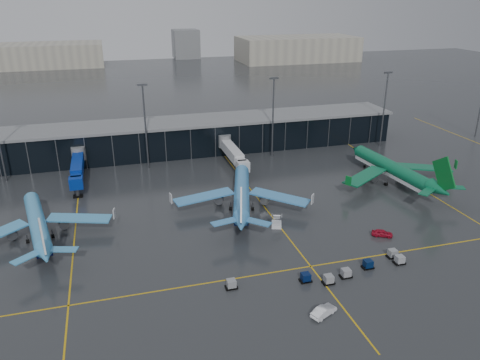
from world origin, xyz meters
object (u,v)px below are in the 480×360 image
object	(u,v)px
airliner_klm_near	(242,184)
service_van_white	(324,311)
mobile_airstair	(277,223)
airliner_arkefly	(35,213)
baggage_carts	(341,270)
airliner_aer_lingus	(393,160)
service_van_red	(382,233)

from	to	relation	value
airliner_klm_near	service_van_white	world-z (taller)	airliner_klm_near
airliner_klm_near	mobile_airstair	world-z (taller)	airliner_klm_near
airliner_arkefly	baggage_carts	world-z (taller)	airliner_arkefly
airliner_aer_lingus	service_van_white	xyz separation A→B (m)	(-43.64, -48.84, -5.63)
airliner_arkefly	mobile_airstair	world-z (taller)	airliner_arkefly
airliner_aer_lingus	mobile_airstair	bearing A→B (deg)	-162.16
baggage_carts	service_van_red	distance (m)	19.07
airliner_aer_lingus	baggage_carts	distance (m)	52.42
airliner_arkefly	baggage_carts	size ratio (longest dim) A/B	1.02
airliner_aer_lingus	mobile_airstair	world-z (taller)	airliner_aer_lingus
airliner_aer_lingus	baggage_carts	xyz separation A→B (m)	(-35.20, -38.43, -5.70)
airliner_arkefly	airliner_klm_near	world-z (taller)	airliner_klm_near
airliner_klm_near	baggage_carts	xyz separation A→B (m)	(9.82, -33.83, -5.38)
baggage_carts	service_van_red	bearing A→B (deg)	34.75
service_van_red	baggage_carts	bearing A→B (deg)	153.94
baggage_carts	service_van_red	size ratio (longest dim) A/B	8.08
airliner_klm_near	service_van_white	size ratio (longest dim) A/B	7.98
service_van_red	service_van_white	size ratio (longest dim) A/B	0.90
airliner_arkefly	mobile_airstair	distance (m)	52.86
mobile_airstair	service_van_white	size ratio (longest dim) A/B	0.75
service_van_white	airliner_aer_lingus	bearing A→B (deg)	-67.63
service_van_red	service_van_white	xyz separation A→B (m)	(-24.11, -21.28, 0.06)
service_van_red	service_van_white	distance (m)	32.15
airliner_arkefly	service_van_red	size ratio (longest dim) A/B	8.27
mobile_airstair	service_van_red	world-z (taller)	mobile_airstair
baggage_carts	service_van_white	size ratio (longest dim) A/B	7.25
airliner_aer_lingus	mobile_airstair	xyz separation A→B (m)	(-40.19, -16.69, -5.69)
airliner_klm_near	mobile_airstair	xyz separation A→B (m)	(4.83, -12.09, -5.37)
airliner_klm_near	baggage_carts	size ratio (longest dim) A/B	1.10
airliner_arkefly	service_van_red	world-z (taller)	airliner_arkefly
baggage_carts	service_van_white	world-z (taller)	baggage_carts
service_van_red	service_van_white	world-z (taller)	service_van_white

